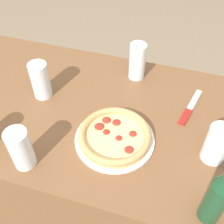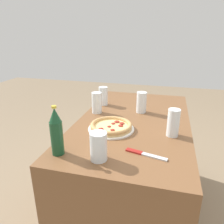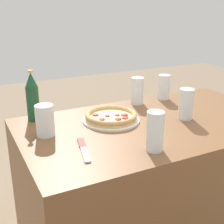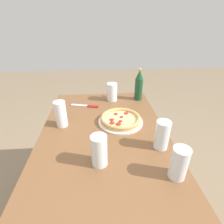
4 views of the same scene
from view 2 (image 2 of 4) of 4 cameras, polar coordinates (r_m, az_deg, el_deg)
ground_plane at (r=1.83m, az=4.85°, el=-23.83°), size 8.00×8.00×0.00m
table at (r=1.60m, az=5.26°, el=-14.32°), size 1.25×0.69×0.74m
pizza_pepperoni at (r=1.26m, az=-0.22°, el=-3.79°), size 0.27×0.27×0.04m
glass_orange_juice at (r=1.51m, az=-4.00°, el=2.24°), size 0.07×0.07×0.14m
glass_cola at (r=1.22m, az=15.69°, el=-2.97°), size 0.07×0.07×0.15m
glass_lemonade at (r=0.97m, az=-3.53°, el=-9.32°), size 0.08×0.08×0.13m
glass_water at (r=1.53m, az=7.69°, el=2.26°), size 0.07×0.07×0.14m
glass_iced_tea at (r=1.67m, az=-2.30°, el=3.95°), size 0.07×0.07×0.14m
beer_bottle at (r=1.02m, az=-14.33°, el=-5.06°), size 0.06×0.06×0.24m
knife at (r=1.04m, az=8.38°, el=-10.79°), size 0.07×0.20×0.01m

